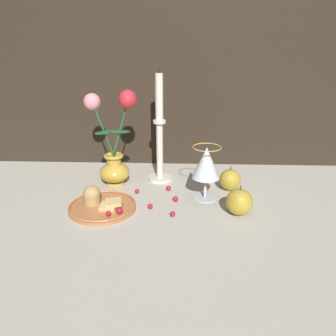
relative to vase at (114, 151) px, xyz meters
The scene contains 12 objects.
ground_plane 0.22m from the vase, 35.99° to the right, with size 2.40×2.40×0.00m, color #B7B2A3.
vase is the anchor object (origin of this frame).
plate_with_pastries 0.21m from the vase, 93.36° to the right, with size 0.20×0.20×0.07m.
wine_glass 0.31m from the vase, 17.39° to the right, with size 0.09×0.09×0.17m.
candlestick 0.16m from the vase, 19.16° to the left, with size 0.08×0.08×0.38m.
apple_beside_vase 0.40m from the vase, ahead, with size 0.07×0.07×0.08m.
apple_near_glass 0.44m from the vase, 26.40° to the right, with size 0.08×0.08×0.09m.
berry_near_plate 0.27m from the vase, 30.18° to the right, with size 0.02×0.02×0.02m, color #AD192D.
berry_front_center 0.22m from the vase, 12.97° to the right, with size 0.02×0.02×0.02m, color #AD192D.
berry_by_glass_stem 0.32m from the vase, 46.70° to the right, with size 0.02×0.02×0.02m, color #AD192D.
berry_under_candlestick 0.16m from the vase, 39.50° to the right, with size 0.01×0.01×0.01m, color #AD192D.
berry_far_right 0.25m from the vase, 51.83° to the right, with size 0.02×0.02×0.02m, color #AD192D.
Camera 1 is at (0.07, -0.91, 0.45)m, focal length 35.00 mm.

